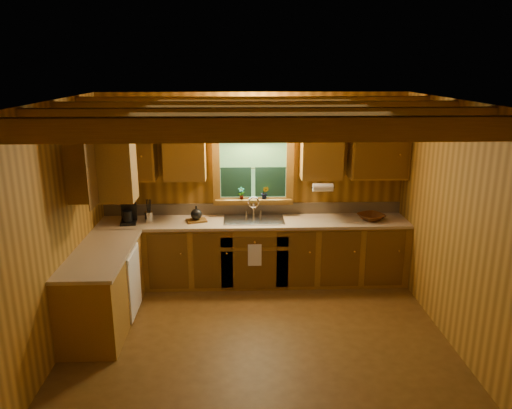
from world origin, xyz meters
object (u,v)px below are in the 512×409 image
Objects in this scene: sink at (254,223)px; cutting_board at (197,221)px; coffee_maker at (128,210)px; wicker_basket at (371,217)px.

sink reaches higher than cutting_board.
cutting_board is at bearing -6.38° from coffee_maker.
coffee_maker reaches higher than wicker_basket.
coffee_maker is at bearing -178.28° from sink.
cutting_board is 0.77× the size of wicker_basket.
sink is at bearing 178.04° from wicker_basket.
cutting_board is (0.90, 0.02, -0.16)m from coffee_maker.
wicker_basket is at bearing -1.96° from sink.
coffee_maker reaches higher than sink.
wicker_basket reaches higher than cutting_board.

